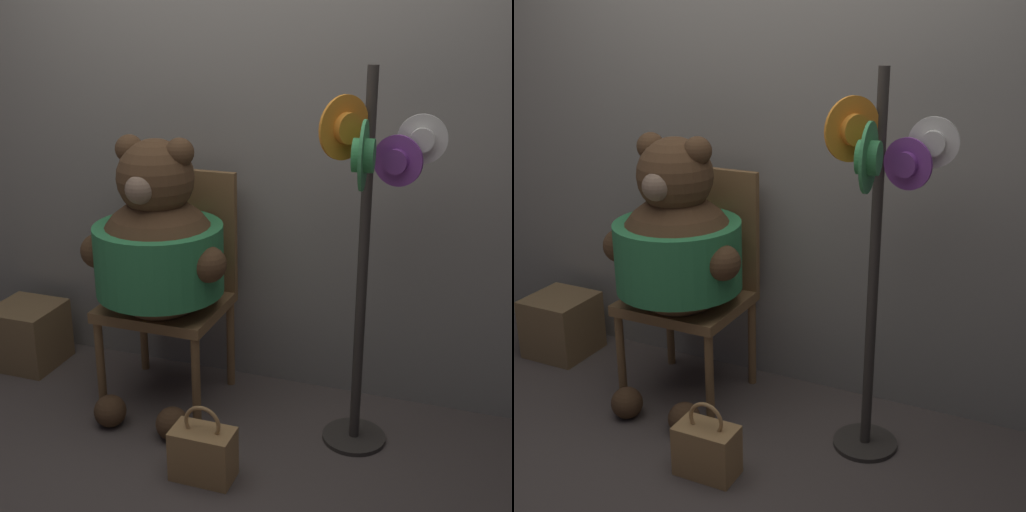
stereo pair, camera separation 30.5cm
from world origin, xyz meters
TOP-DOWN VIEW (x-y plane):
  - ground_plane at (0.00, 0.00)m, footprint 14.00×14.00m
  - wall_back at (0.00, 0.72)m, footprint 8.00×0.10m
  - chair at (-0.27, 0.42)m, footprint 0.55×0.49m
  - teddy_bear at (-0.26, 0.25)m, footprint 0.70×0.62m
  - hat_display_rack at (0.69, 0.21)m, footprint 0.44×0.46m
  - handbag_on_ground at (0.14, -0.21)m, footprint 0.25×0.15m
  - wooden_crate at (-1.13, 0.40)m, footprint 0.33×0.33m

SIDE VIEW (x-z plane):
  - ground_plane at x=0.00m, z-range 0.00..0.00m
  - handbag_on_ground at x=0.14m, z-range -0.05..0.28m
  - wooden_crate at x=-1.13m, z-range 0.00..0.33m
  - chair at x=-0.27m, z-range 0.04..1.14m
  - teddy_bear at x=-0.26m, z-range 0.14..1.44m
  - hat_display_rack at x=0.69m, z-range 0.17..1.79m
  - wall_back at x=0.00m, z-range 0.00..2.61m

